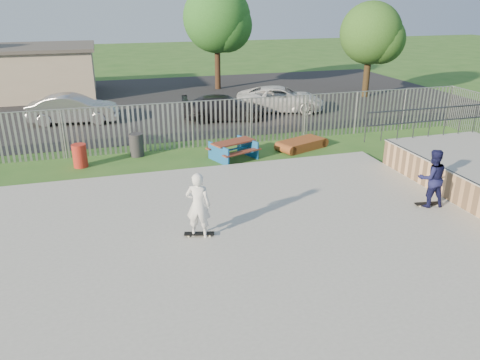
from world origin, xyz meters
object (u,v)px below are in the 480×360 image
object	(u,v)px
car_silver	(73,109)
car_white	(281,99)
trash_bin_grey	(137,145)
skater_white	(198,205)
picnic_table	(233,150)
tree_right	(371,33)
tree_mid	(217,18)
funbox	(302,144)
skater_navy	(432,178)
trash_bin_red	(80,156)
car_dark	(225,108)

from	to	relation	value
car_silver	car_white	world-z (taller)	car_silver
trash_bin_grey	car_silver	world-z (taller)	car_silver
car_silver	skater_white	bearing A→B (deg)	-158.45
trash_bin_grey	car_white	size ratio (longest dim) A/B	0.19
picnic_table	car_silver	bearing A→B (deg)	108.09
car_silver	tree_right	bearing A→B (deg)	-76.78
trash_bin_grey	tree_mid	size ratio (longest dim) A/B	0.13
funbox	tree_right	size ratio (longest dim) A/B	0.37
skater_navy	funbox	bearing A→B (deg)	-71.30
car_silver	tree_mid	world-z (taller)	tree_mid
trash_bin_red	car_white	world-z (taller)	car_white
tree_mid	tree_right	bearing A→B (deg)	-32.30
tree_right	car_white	bearing A→B (deg)	-160.78
trash_bin_grey	car_dark	xyz separation A→B (m)	(4.95, 4.77, 0.20)
trash_bin_red	car_white	size ratio (longest dim) A/B	0.18
car_dark	trash_bin_red	bearing A→B (deg)	136.11
trash_bin_red	skater_navy	world-z (taller)	skater_navy
trash_bin_red	picnic_table	bearing A→B (deg)	-7.05
funbox	trash_bin_grey	world-z (taller)	trash_bin_grey
trash_bin_red	skater_white	world-z (taller)	skater_white
picnic_table	trash_bin_grey	world-z (taller)	trash_bin_grey
tree_mid	skater_navy	bearing A→B (deg)	-86.46
car_silver	car_dark	distance (m)	7.74
funbox	skater_white	bearing A→B (deg)	-152.32
picnic_table	skater_navy	bearing A→B (deg)	-76.25
car_dark	tree_right	distance (m)	11.42
car_silver	tree_mid	xyz separation A→B (m)	(9.40, 7.33, 3.98)
picnic_table	trash_bin_grey	distance (m)	3.97
trash_bin_grey	car_dark	size ratio (longest dim) A/B	0.21
trash_bin_grey	skater_navy	world-z (taller)	skater_navy
skater_navy	skater_white	size ratio (longest dim) A/B	1.00
car_white	tree_right	bearing A→B (deg)	-51.75
car_silver	skater_navy	xyz separation A→B (m)	(10.73, -14.14, 0.29)
picnic_table	trash_bin_red	bearing A→B (deg)	151.97
picnic_table	tree_mid	bearing A→B (deg)	57.56
funbox	trash_bin_red	xyz separation A→B (m)	(-9.06, 0.24, 0.25)
car_silver	car_white	size ratio (longest dim) A/B	0.89
tree_mid	trash_bin_grey	bearing A→B (deg)	-116.33
funbox	trash_bin_red	world-z (taller)	trash_bin_red
car_white	tree_right	distance (m)	7.91
car_dark	skater_white	bearing A→B (deg)	170.90
funbox	skater_white	distance (m)	9.02
tree_mid	skater_navy	world-z (taller)	tree_mid
picnic_table	tree_mid	xyz separation A→B (m)	(3.07, 15.13, 4.36)
funbox	car_silver	size ratio (longest dim) A/B	0.49
funbox	trash_bin_grey	size ratio (longest dim) A/B	2.31
funbox	car_dark	world-z (taller)	car_dark
car_silver	car_dark	world-z (taller)	car_silver
funbox	skater_navy	bearing A→B (deg)	-101.31
picnic_table	car_white	world-z (taller)	car_white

